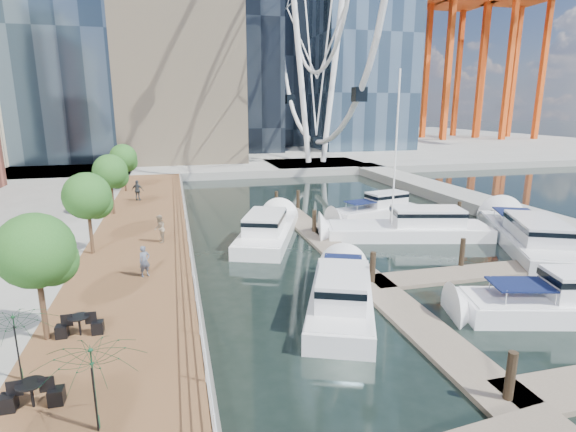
{
  "coord_description": "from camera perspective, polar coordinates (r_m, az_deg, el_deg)",
  "views": [
    {
      "loc": [
        -6.66,
        -12.18,
        9.03
      ],
      "look_at": [
        -0.53,
        11.92,
        3.0
      ],
      "focal_mm": 28.0,
      "sensor_mm": 36.0,
      "label": 1
    }
  ],
  "objects": [
    {
      "name": "yacht_foreground",
      "position": [
        23.64,
        31.39,
        -10.93
      ],
      "size": [
        9.85,
        4.92,
        2.15
      ],
      "primitive_type": null,
      "rotation": [
        0.0,
        0.0,
        1.31
      ],
      "color": "white",
      "rests_on": "ground"
    },
    {
      "name": "pedestrian_far",
      "position": [
        41.82,
        -18.55,
        3.11
      ],
      "size": [
        1.15,
        0.78,
        1.81
      ],
      "primitive_type": "imported",
      "rotation": [
        0.0,
        0.0,
        2.79
      ],
      "color": "#384046",
      "rests_on": "boardwalk"
    },
    {
      "name": "street_trees",
      "position": [
        27.02,
        -24.17,
        2.32
      ],
      "size": [
        2.6,
        42.6,
        4.6
      ],
      "color": "#3F2B1C",
      "rests_on": "ground"
    },
    {
      "name": "breakwater",
      "position": [
        42.65,
        24.81,
        0.82
      ],
      "size": [
        4.0,
        60.0,
        1.0
      ],
      "primitive_type": "cube",
      "color": "gray",
      "rests_on": "ground"
    },
    {
      "name": "seawall",
      "position": [
        28.49,
        -12.33,
        -4.11
      ],
      "size": [
        0.25,
        60.0,
        1.0
      ],
      "primitive_type": "cube",
      "color": "#595954",
      "rests_on": "ground"
    },
    {
      "name": "boardwalk",
      "position": [
        28.58,
        -18.36,
        -4.45
      ],
      "size": [
        6.0,
        60.0,
        1.0
      ],
      "primitive_type": "cube",
      "color": "brown",
      "rests_on": "ground"
    },
    {
      "name": "floating_docks",
      "position": [
        27.89,
        18.26,
        -4.91
      ],
      "size": [
        16.0,
        34.0,
        2.6
      ],
      "color": "#6D6051",
      "rests_on": "ground"
    },
    {
      "name": "land_far",
      "position": [
        114.69,
        -11.06,
        9.11
      ],
      "size": [
        200.0,
        114.0,
        1.0
      ],
      "primitive_type": "cube",
      "color": "gray",
      "rests_on": "ground"
    },
    {
      "name": "railing",
      "position": [
        28.2,
        -12.63,
        -2.14
      ],
      "size": [
        0.1,
        60.0,
        1.05
      ],
      "primitive_type": null,
      "color": "white",
      "rests_on": "boardwalk"
    },
    {
      "name": "pedestrian_mid",
      "position": [
        28.33,
        -16.0,
        -1.58
      ],
      "size": [
        0.66,
        0.84,
        1.7
      ],
      "primitive_type": "imported",
      "rotation": [
        0.0,
        0.0,
        -1.59
      ],
      "color": "gray",
      "rests_on": "boardwalk"
    },
    {
      "name": "port_cranes",
      "position": [
        131.44,
        21.24,
        17.54
      ],
      "size": [
        40.0,
        52.0,
        38.0
      ],
      "color": "#D84C14",
      "rests_on": "ground"
    },
    {
      "name": "pedestrian_near",
      "position": [
        22.96,
        -17.76,
        -5.49
      ],
      "size": [
        0.67,
        0.59,
        1.53
      ],
      "primitive_type": "imported",
      "rotation": [
        0.0,
        0.0,
        0.51
      ],
      "color": "#495161",
      "rests_on": "boardwalk"
    },
    {
      "name": "moored_yachts",
      "position": [
        30.67,
        16.0,
        -4.04
      ],
      "size": [
        24.68,
        35.6,
        11.5
      ],
      "color": "white",
      "rests_on": "ground"
    },
    {
      "name": "pier",
      "position": [
        67.96,
        3.55,
        6.39
      ],
      "size": [
        14.0,
        12.0,
        1.0
      ],
      "primitive_type": "cube",
      "color": "gray",
      "rests_on": "ground"
    },
    {
      "name": "ground",
      "position": [
        16.56,
        12.8,
        -19.79
      ],
      "size": [
        520.0,
        520.0,
        0.0
      ],
      "primitive_type": "plane",
      "color": "black",
      "rests_on": "ground"
    }
  ]
}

